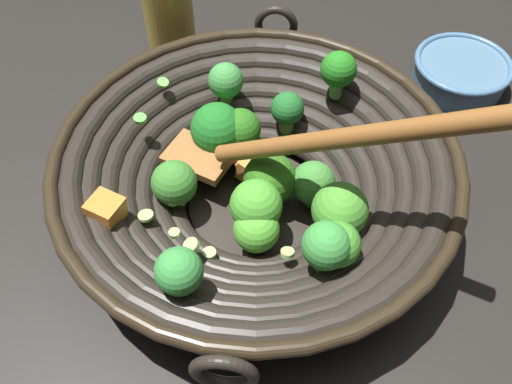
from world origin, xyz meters
TOP-DOWN VIEW (x-y plane):
  - ground_plane at (0.00, 0.00)m, footprint 4.00×4.00m
  - wok at (-0.00, -0.00)m, footprint 0.42×0.41m
  - prep_bowl at (0.32, -0.11)m, footprint 0.13×0.13m

SIDE VIEW (x-z plane):
  - ground_plane at x=0.00m, z-range 0.00..0.00m
  - prep_bowl at x=0.32m, z-range 0.00..0.04m
  - wok at x=0.00m, z-range -0.06..0.18m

